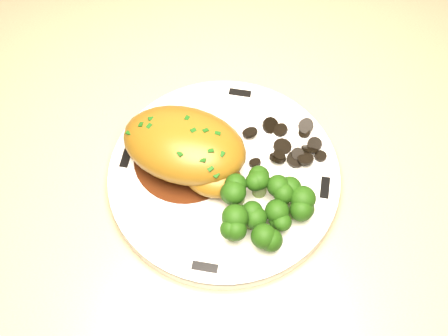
{
  "coord_description": "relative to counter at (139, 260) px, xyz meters",
  "views": [
    {
      "loc": [
        0.25,
        1.28,
        1.48
      ],
      "look_at": [
        0.27,
        1.58,
        0.96
      ],
      "focal_mm": 45.0,
      "sensor_mm": 36.0,
      "label": 1
    }
  ],
  "objects": [
    {
      "name": "rim_accent_3",
      "position": [
        0.13,
        -0.2,
        0.48
      ],
      "size": [
        0.03,
        0.02,
        0.0
      ],
      "primitive_type": "cube",
      "rotation": [
        0.0,
        0.0,
        6.04
      ],
      "color": "black",
      "rests_on": "plate"
    },
    {
      "name": "chicken_breast",
      "position": [
        0.12,
        -0.08,
        0.51
      ],
      "size": [
        0.16,
        0.14,
        0.05
      ],
      "rotation": [
        0.0,
        0.0,
        -0.39
      ],
      "color": "brown",
      "rests_on": "plate"
    },
    {
      "name": "gravy_pool",
      "position": [
        0.11,
        -0.07,
        0.48
      ],
      "size": [
        0.11,
        0.11,
        0.0
      ],
      "primitive_type": "cylinder",
      "color": "#3E1A0B",
      "rests_on": "plate"
    },
    {
      "name": "rim_accent_2",
      "position": [
        0.05,
        -0.07,
        0.48
      ],
      "size": [
        0.02,
        0.03,
        0.0
      ],
      "primitive_type": "cube",
      "rotation": [
        0.0,
        0.0,
        4.47
      ],
      "color": "black",
      "rests_on": "plate"
    },
    {
      "name": "mushroom_pile",
      "position": [
        0.22,
        -0.06,
        0.49
      ],
      "size": [
        0.08,
        0.06,
        0.02
      ],
      "color": "black",
      "rests_on": "plate"
    },
    {
      "name": "plate",
      "position": [
        0.15,
        -0.09,
        0.47
      ],
      "size": [
        0.32,
        0.32,
        0.02
      ],
      "primitive_type": "cylinder",
      "rotation": [
        0.0,
        0.0,
        -0.36
      ],
      "color": "white",
      "rests_on": "counter"
    },
    {
      "name": "rim_accent_1",
      "position": [
        0.18,
        0.01,
        0.48
      ],
      "size": [
        0.03,
        0.02,
        0.0
      ],
      "primitive_type": "cube",
      "rotation": [
        0.0,
        0.0,
        2.9
      ],
      "color": "black",
      "rests_on": "plate"
    },
    {
      "name": "counter",
      "position": [
        0.0,
        0.0,
        0.0
      ],
      "size": [
        2.17,
        0.72,
        1.06
      ],
      "color": "#4E3823",
      "rests_on": "ground"
    },
    {
      "name": "rim_accent_0",
      "position": [
        0.26,
        -0.12,
        0.48
      ],
      "size": [
        0.02,
        0.03,
        0.0
      ],
      "primitive_type": "cube",
      "rotation": [
        0.0,
        0.0,
        1.33
      ],
      "color": "black",
      "rests_on": "plate"
    },
    {
      "name": "broccoli_florets",
      "position": [
        0.19,
        -0.15,
        0.5
      ],
      "size": [
        0.09,
        0.08,
        0.03
      ],
      "rotation": [
        0.0,
        0.0,
        -0.24
      ],
      "color": "olive",
      "rests_on": "plate"
    }
  ]
}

